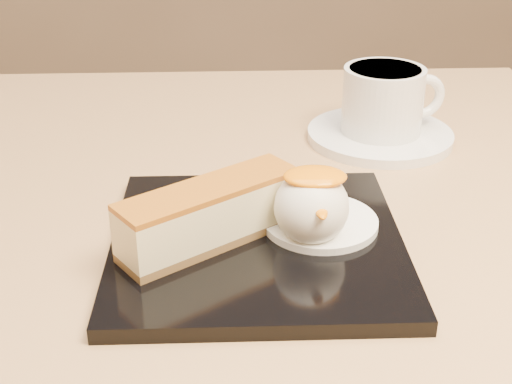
{
  "coord_description": "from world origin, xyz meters",
  "views": [
    {
      "loc": [
        0.02,
        -0.52,
        1.01
      ],
      "look_at": [
        0.04,
        -0.04,
        0.76
      ],
      "focal_mm": 50.0,
      "sensor_mm": 36.0,
      "label": 1
    }
  ],
  "objects_px": {
    "dessert_plate": "(257,243)",
    "coffee_cup": "(385,99)",
    "table": "(216,360)",
    "ice_cream_scoop": "(311,207)",
    "cheesecake": "(210,214)",
    "saucer": "(380,135)"
  },
  "relations": [
    {
      "from": "ice_cream_scoop",
      "to": "coffee_cup",
      "type": "xyz_separation_m",
      "value": [
        0.1,
        0.22,
        0.01
      ]
    },
    {
      "from": "cheesecake",
      "to": "ice_cream_scoop",
      "type": "distance_m",
      "value": 0.08
    },
    {
      "from": "ice_cream_scoop",
      "to": "dessert_plate",
      "type": "bearing_deg",
      "value": 172.87
    },
    {
      "from": "table",
      "to": "dessert_plate",
      "type": "distance_m",
      "value": 0.17
    },
    {
      "from": "dessert_plate",
      "to": "ice_cream_scoop",
      "type": "distance_m",
      "value": 0.05
    },
    {
      "from": "coffee_cup",
      "to": "saucer",
      "type": "bearing_deg",
      "value": -180.0
    },
    {
      "from": "cheesecake",
      "to": "ice_cream_scoop",
      "type": "relative_size",
      "value": 2.48
    },
    {
      "from": "cheesecake",
      "to": "dessert_plate",
      "type": "bearing_deg",
      "value": -27.39
    },
    {
      "from": "cheesecake",
      "to": "saucer",
      "type": "bearing_deg",
      "value": 16.23
    },
    {
      "from": "table",
      "to": "ice_cream_scoop",
      "type": "height_order",
      "value": "ice_cream_scoop"
    },
    {
      "from": "dessert_plate",
      "to": "coffee_cup",
      "type": "bearing_deg",
      "value": 56.92
    },
    {
      "from": "saucer",
      "to": "coffee_cup",
      "type": "height_order",
      "value": "coffee_cup"
    },
    {
      "from": "ice_cream_scoop",
      "to": "saucer",
      "type": "xyz_separation_m",
      "value": [
        0.1,
        0.22,
        -0.03
      ]
    },
    {
      "from": "dessert_plate",
      "to": "ice_cream_scoop",
      "type": "xyz_separation_m",
      "value": [
        0.04,
        -0.01,
        0.03
      ]
    },
    {
      "from": "ice_cream_scoop",
      "to": "coffee_cup",
      "type": "bearing_deg",
      "value": 65.59
    },
    {
      "from": "dessert_plate",
      "to": "cheesecake",
      "type": "bearing_deg",
      "value": -171.87
    },
    {
      "from": "saucer",
      "to": "dessert_plate",
      "type": "bearing_deg",
      "value": -122.74
    },
    {
      "from": "dessert_plate",
      "to": "ice_cream_scoop",
      "type": "relative_size",
      "value": 3.93
    },
    {
      "from": "cheesecake",
      "to": "ice_cream_scoop",
      "type": "xyz_separation_m",
      "value": [
        0.07,
        0.0,
        0.0
      ]
    },
    {
      "from": "cheesecake",
      "to": "coffee_cup",
      "type": "relative_size",
      "value": 1.27
    },
    {
      "from": "cheesecake",
      "to": "ice_cream_scoop",
      "type": "bearing_deg",
      "value": -35.52
    },
    {
      "from": "table",
      "to": "saucer",
      "type": "distance_m",
      "value": 0.28
    }
  ]
}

